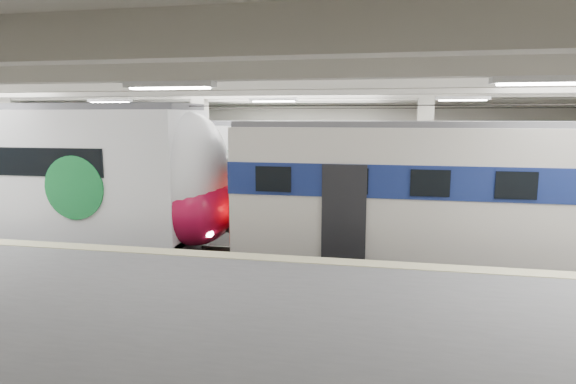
# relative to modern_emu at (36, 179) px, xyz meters

# --- Properties ---
(station_hall) EXTENTS (36.00, 24.00, 5.75)m
(station_hall) POSITION_rel_modern_emu_xyz_m (7.64, -1.74, 0.89)
(station_hall) COLOR black
(station_hall) RESTS_ON ground
(modern_emu) EXTENTS (15.02, 3.10, 4.79)m
(modern_emu) POSITION_rel_modern_emu_xyz_m (0.00, 0.00, 0.00)
(modern_emu) COLOR white
(modern_emu) RESTS_ON ground
(older_rer) EXTENTS (12.85, 2.84, 4.27)m
(older_rer) POSITION_rel_modern_emu_xyz_m (13.44, 0.00, -0.11)
(older_rer) COLOR beige
(older_rer) RESTS_ON ground
(far_train) EXTENTS (13.12, 3.23, 4.19)m
(far_train) POSITION_rel_modern_emu_xyz_m (1.12, 5.50, -0.18)
(far_train) COLOR white
(far_train) RESTS_ON ground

